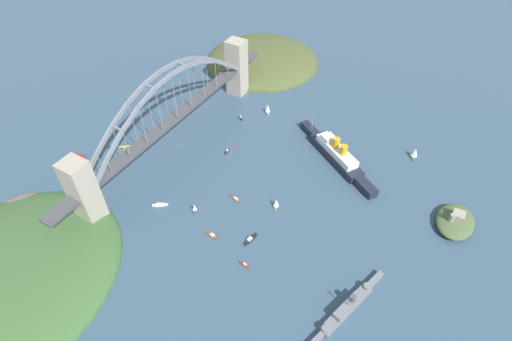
{
  "coord_description": "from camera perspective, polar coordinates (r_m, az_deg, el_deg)",
  "views": [
    {
      "loc": [
        195.86,
        195.17,
        229.92
      ],
      "look_at": [
        0.0,
        78.51,
        8.0
      ],
      "focal_mm": 28.56,
      "sensor_mm": 36.0,
      "label": 1
    }
  ],
  "objects": [
    {
      "name": "headland_east_shore",
      "position": [
        312.6,
        -32.26,
        -12.96
      ],
      "size": [
        165.37,
        138.65,
        26.22
      ],
      "color": "#3D6033",
      "rests_on": "ground"
    },
    {
      "name": "small_boat_3",
      "position": [
        272.55,
        -1.64,
        -13.03
      ],
      "size": [
        2.02,
        8.49,
        2.12
      ],
      "color": "#B2231E",
      "rests_on": "ground"
    },
    {
      "name": "seaplane_taxiing_near_bridge",
      "position": [
        368.71,
        -23.41,
        1.76
      ],
      "size": [
        8.02,
        11.22,
        4.89
      ],
      "color": "#B7B7B2",
      "rests_on": "ground"
    },
    {
      "name": "small_boat_1",
      "position": [
        300.46,
        2.83,
        -4.54
      ],
      "size": [
        7.94,
        5.97,
        9.04
      ],
      "color": "gold",
      "rests_on": "ground"
    },
    {
      "name": "channel_marker_buoy",
      "position": [
        349.88,
        -2.77,
        3.33
      ],
      "size": [
        2.2,
        2.2,
        2.75
      ],
      "color": "red",
      "rests_on": "ground"
    },
    {
      "name": "small_boat_9",
      "position": [
        387.73,
        1.63,
        8.72
      ],
      "size": [
        7.31,
        7.98,
        10.39
      ],
      "color": "silver",
      "rests_on": "ground"
    },
    {
      "name": "small_boat_7",
      "position": [
        346.76,
        -4.07,
        2.72
      ],
      "size": [
        7.71,
        2.0,
        2.05
      ],
      "color": "black",
      "rests_on": "ground"
    },
    {
      "name": "small_boat_10",
      "position": [
        382.51,
        -2.18,
        7.41
      ],
      "size": [
        5.81,
        6.27,
        2.39
      ],
      "color": "black",
      "rests_on": "ground"
    },
    {
      "name": "small_boat_0",
      "position": [
        363.28,
        21.34,
        2.38
      ],
      "size": [
        10.8,
        6.99,
        10.58
      ],
      "color": "#2D6B3D",
      "rests_on": "ground"
    },
    {
      "name": "small_boat_8",
      "position": [
        307.73,
        -2.9,
        -3.99
      ],
      "size": [
        4.34,
        11.7,
        2.07
      ],
      "color": "brown",
      "rests_on": "ground"
    },
    {
      "name": "small_boat_2",
      "position": [
        301.6,
        -8.63,
        -5.14
      ],
      "size": [
        6.35,
        4.85,
        7.19
      ],
      "color": "#234C8C",
      "rests_on": "ground"
    },
    {
      "name": "ocean_liner",
      "position": [
        341.56,
        11.2,
        2.23
      ],
      "size": [
        59.13,
        88.12,
        20.66
      ],
      "color": "#1E2333",
      "rests_on": "ground"
    },
    {
      "name": "ground_plane",
      "position": [
        359.61,
        -10.83,
        3.55
      ],
      "size": [
        1400.0,
        1400.0,
        0.0
      ],
      "primitive_type": "plane",
      "color": "#385166"
    },
    {
      "name": "small_boat_4",
      "position": [
        311.8,
        -13.33,
        -4.68
      ],
      "size": [
        8.25,
        10.48,
        2.1
      ],
      "color": "silver",
      "rests_on": "ground"
    },
    {
      "name": "headland_west_shore",
      "position": [
        472.48,
        0.77,
        15.11
      ],
      "size": [
        125.11,
        124.11,
        30.3
      ],
      "color": "#4C562D",
      "rests_on": "ground"
    },
    {
      "name": "harbor_arch_bridge",
      "position": [
        341.39,
        -11.49,
        7.33
      ],
      "size": [
        254.23,
        16.82,
        72.18
      ],
      "color": "#ADA38E",
      "rests_on": "ground"
    },
    {
      "name": "fort_island_mid_harbor",
      "position": [
        321.6,
        26.14,
        -6.37
      ],
      "size": [
        35.47,
        25.51,
        13.42
      ],
      "color": "#4C6038",
      "rests_on": "ground"
    },
    {
      "name": "naval_cruiser",
      "position": [
        260.53,
        12.65,
        -18.24
      ],
      "size": [
        69.52,
        23.25,
        17.49
      ],
      "color": "slate",
      "rests_on": "ground"
    },
    {
      "name": "small_boat_5",
      "position": [
        287.66,
        -6.22,
        -8.99
      ],
      "size": [
        2.89,
        11.09,
        1.95
      ],
      "color": "brown",
      "rests_on": "ground"
    },
    {
      "name": "seaplane_second_in_formation",
      "position": [
        364.3,
        -17.9,
        3.0
      ],
      "size": [
        8.74,
        8.75,
        4.9
      ],
      "color": "#B7B7B2",
      "rests_on": "ground"
    },
    {
      "name": "small_boat_6",
      "position": [
        283.73,
        -0.8,
        -9.6
      ],
      "size": [
        12.64,
        4.38,
        2.46
      ],
      "color": "black",
      "rests_on": "ground"
    }
  ]
}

